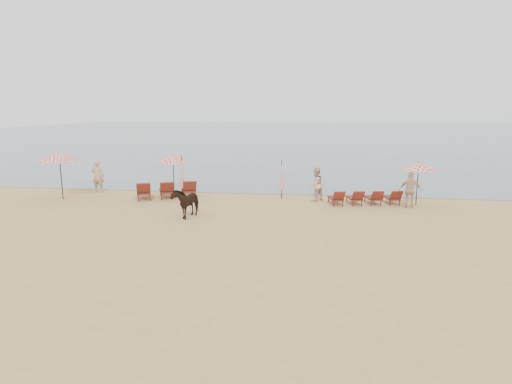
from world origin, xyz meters
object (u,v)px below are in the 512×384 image
lounger_cluster_right (365,197)px  cow (186,202)px  umbrella_open_left_a (59,157)px  umbrella_open_left_b (173,158)px  beachgoer_right_a (316,184)px  umbrella_closed_left (182,172)px  beachgoer_right_b (410,190)px  beachgoer_left (98,176)px  umbrella_open_right (419,166)px  lounger_cluster_left (166,190)px  umbrella_closed_right (282,175)px

lounger_cluster_right → cow: bearing=-167.5°
cow → umbrella_open_left_a: bearing=172.2°
umbrella_open_left_b → beachgoer_right_a: (8.21, -1.57, -1.09)m
umbrella_open_left_b → umbrella_closed_left: bearing=-35.3°
lounger_cluster_right → beachgoer_right_b: bearing=-22.6°
beachgoer_left → umbrella_open_right: bearing=170.2°
umbrella_open_left_a → umbrella_closed_left: bearing=29.3°
lounger_cluster_left → umbrella_open_right: bearing=-22.4°
cow → umbrella_open_right: bearing=31.8°
lounger_cluster_right → beachgoer_right_a: size_ratio=2.07×
umbrella_open_left_b → umbrella_closed_right: umbrella_open_left_b is taller
umbrella_open_left_b → beachgoer_right_b: bearing=13.0°
lounger_cluster_right → umbrella_closed_right: umbrella_closed_right is taller
umbrella_open_left_a → lounger_cluster_left: bearing=30.2°
umbrella_open_left_a → umbrella_closed_right: umbrella_open_left_a is taller
umbrella_closed_right → beachgoer_right_a: (1.81, -0.20, -0.41)m
umbrella_open_right → beachgoer_right_b: size_ratio=1.25×
lounger_cluster_left → lounger_cluster_right: lounger_cluster_left is taller
lounger_cluster_left → umbrella_open_left_a: umbrella_open_left_a is taller
lounger_cluster_right → beachgoer_right_a: (-2.44, 0.61, 0.50)m
umbrella_closed_left → umbrella_closed_right: (5.26, 0.61, -0.14)m
lounger_cluster_left → beachgoer_left: bearing=142.7°
umbrella_open_left_a → beachgoer_left: (0.91, 2.14, -1.33)m
umbrella_open_right → umbrella_closed_left: bearing=164.2°
umbrella_closed_right → cow: 5.90m
lounger_cluster_left → umbrella_open_right: size_ratio=1.61×
umbrella_open_left_b → cow: umbrella_open_left_b is taller
umbrella_closed_left → umbrella_closed_right: 5.29m
beachgoer_left → umbrella_closed_left: bearing=161.9°
lounger_cluster_right → umbrella_open_right: 3.00m
umbrella_open_left_a → umbrella_closed_left: 6.43m
umbrella_closed_left → umbrella_closed_right: umbrella_closed_left is taller
beachgoer_right_a → beachgoer_right_b: size_ratio=1.00×
umbrella_open_left_b → cow: 6.43m
beachgoer_right_a → cow: bearing=-7.5°
umbrella_open_right → beachgoer_left: (-17.42, 1.11, -1.05)m
lounger_cluster_right → umbrella_open_right: umbrella_open_right is taller
umbrella_open_left_a → beachgoer_right_a: (13.36, 1.41, -1.39)m
lounger_cluster_left → beachgoer_right_a: size_ratio=2.01×
umbrella_open_left_b → umbrella_open_left_a: bearing=-125.4°
lounger_cluster_left → umbrella_open_left_b: (-0.27, 2.02, 1.50)m
umbrella_closed_right → beachgoer_right_b: size_ratio=1.19×
lounger_cluster_right → umbrella_open_left_b: 10.99m
umbrella_open_left_b → umbrella_closed_left: (1.15, -1.97, -0.54)m
umbrella_open_right → beachgoer_right_a: size_ratio=1.25×
lounger_cluster_right → beachgoer_right_b: beachgoer_right_b is taller
umbrella_open_left_b → beachgoer_right_b: 13.04m
umbrella_open_right → beachgoer_right_a: bearing=159.7°
lounger_cluster_right → beachgoer_right_b: 2.18m
cow → beachgoer_left: (-6.75, 4.92, 0.26)m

